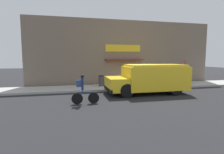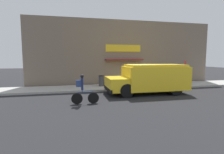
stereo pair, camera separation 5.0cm
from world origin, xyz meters
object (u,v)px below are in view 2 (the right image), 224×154
Objects in this scene: stop_sign_post at (185,68)px; trash_bin at (102,81)px; cyclist at (83,90)px; school_bus at (150,78)px.

stop_sign_post is 7.19m from trash_bin.
cyclist reaches higher than trash_bin.
trash_bin is at bearing 170.06° from stop_sign_post.
cyclist is at bearing -157.27° from stop_sign_post.
cyclist is 0.74× the size of stop_sign_post.
trash_bin is at bearing 135.10° from school_bus.
stop_sign_post is at bearing 24.05° from school_bus.
school_bus is at bearing 23.61° from cyclist.
stop_sign_post is (4.05, 1.77, 0.54)m from school_bus.
stop_sign_post is (8.84, 3.70, 0.83)m from cyclist.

